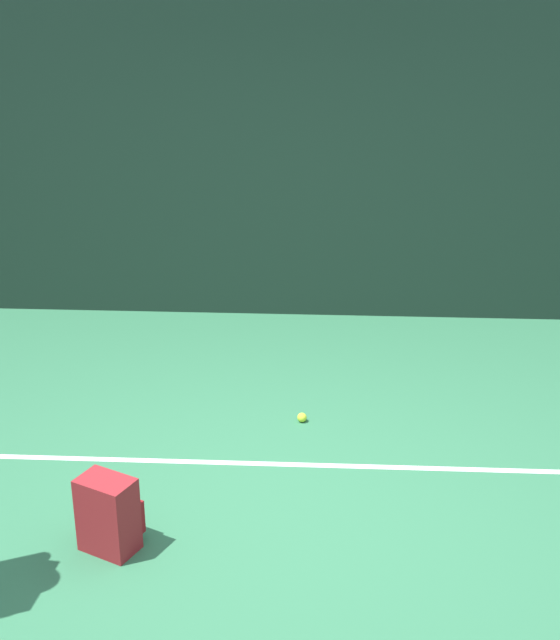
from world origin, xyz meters
TOP-DOWN VIEW (x-y plane):
  - ground_plane at (0.00, 0.00)m, footprint 12.00×12.00m
  - back_fence at (0.00, 3.00)m, footprint 10.00×0.10m
  - court_line at (0.00, 0.40)m, footprint 9.00×0.05m
  - backpack at (-0.88, -0.52)m, footprint 0.36×0.37m
  - tennis_ball_by_fence at (0.12, 0.97)m, footprint 0.07×0.07m

SIDE VIEW (x-z plane):
  - ground_plane at x=0.00m, z-range 0.00..0.00m
  - court_line at x=0.00m, z-range 0.00..0.00m
  - tennis_ball_by_fence at x=0.12m, z-range 0.00..0.07m
  - backpack at x=-0.88m, z-range -0.01..0.43m
  - back_fence at x=0.00m, z-range 0.00..2.81m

